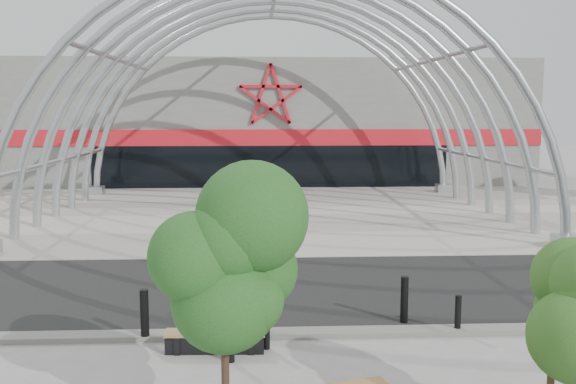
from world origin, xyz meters
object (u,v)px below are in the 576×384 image
bench_0 (215,342)px  bollard_2 (266,326)px  street_tree_0 (224,252)px  street_tree_1 (556,290)px

bench_0 → bollard_2: size_ratio=2.16×
street_tree_0 → bollard_2: 4.04m
street_tree_0 → bench_0: street_tree_0 is taller
street_tree_1 → bollard_2: (-4.12, 3.91, -1.85)m
street_tree_1 → bench_0: size_ratio=1.58×
street_tree_0 → bollard_2: size_ratio=4.08×
bollard_2 → street_tree_1: bearing=-43.5°
street_tree_0 → bench_0: bearing=96.7°
bench_0 → street_tree_1: bearing=-36.4°
street_tree_1 → bench_0: 6.75m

